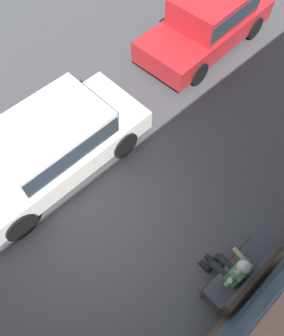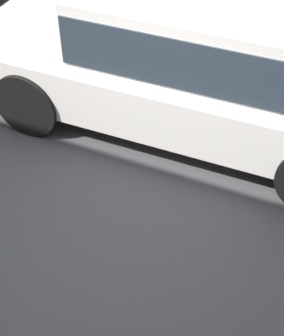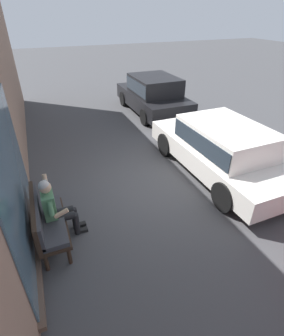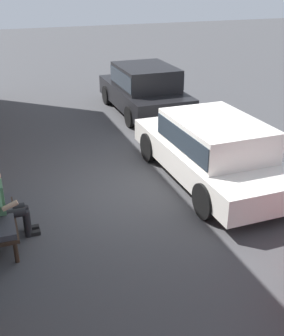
{
  "view_description": "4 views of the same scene",
  "coord_description": "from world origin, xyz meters",
  "px_view_note": "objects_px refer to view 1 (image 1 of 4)",
  "views": [
    {
      "loc": [
        1.19,
        2.6,
        6.57
      ],
      "look_at": [
        -1.07,
        0.22,
        1.02
      ],
      "focal_mm": 35.0,
      "sensor_mm": 36.0,
      "label": 1
    },
    {
      "loc": [
        -1.37,
        2.6,
        3.35
      ],
      "look_at": [
        -0.25,
        0.05,
        0.76
      ],
      "focal_mm": 55.0,
      "sensor_mm": 36.0,
      "label": 2
    },
    {
      "loc": [
        -5.08,
        2.6,
        3.92
      ],
      "look_at": [
        -0.67,
        0.81,
        1.01
      ],
      "focal_mm": 28.0,
      "sensor_mm": 36.0,
      "label": 3
    },
    {
      "loc": [
        -7.5,
        2.6,
        4.2
      ],
      "look_at": [
        -1.0,
        0.24,
        0.98
      ],
      "focal_mm": 45.0,
      "sensor_mm": 36.0,
      "label": 4
    }
  ],
  "objects_px": {
    "bench": "(243,276)",
    "parked_car_mid": "(50,144)",
    "person_on_phone": "(231,270)",
    "parked_car_near": "(209,19)"
  },
  "relations": [
    {
      "from": "bench",
      "to": "parked_car_mid",
      "type": "relative_size",
      "value": 0.32
    },
    {
      "from": "bench",
      "to": "person_on_phone",
      "type": "distance_m",
      "value": 0.28
    },
    {
      "from": "parked_car_mid",
      "to": "bench",
      "type": "bearing_deg",
      "value": 100.91
    },
    {
      "from": "person_on_phone",
      "to": "parked_car_mid",
      "type": "distance_m",
      "value": 4.43
    },
    {
      "from": "bench",
      "to": "parked_car_near",
      "type": "bearing_deg",
      "value": -133.95
    },
    {
      "from": "bench",
      "to": "person_on_phone",
      "type": "xyz_separation_m",
      "value": [
        0.11,
        -0.22,
        0.13
      ]
    },
    {
      "from": "bench",
      "to": "person_on_phone",
      "type": "relative_size",
      "value": 1.12
    },
    {
      "from": "parked_car_near",
      "to": "parked_car_mid",
      "type": "distance_m",
      "value": 5.7
    },
    {
      "from": "parked_car_near",
      "to": "parked_car_mid",
      "type": "xyz_separation_m",
      "value": [
        5.68,
        0.4,
        -0.04
      ]
    },
    {
      "from": "parked_car_near",
      "to": "parked_car_mid",
      "type": "height_order",
      "value": "parked_car_near"
    }
  ]
}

